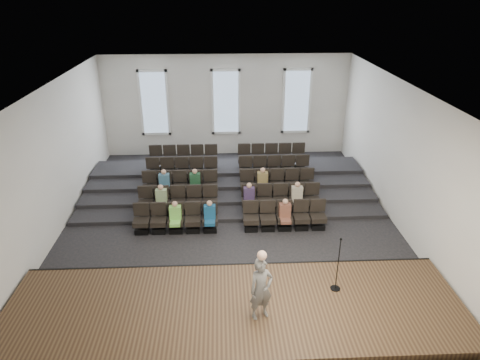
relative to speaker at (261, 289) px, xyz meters
name	(u,v)px	position (x,y,z in m)	size (l,w,h in m)	color
ground	(230,222)	(-0.61, 5.50, -1.33)	(14.00, 14.00, 0.00)	black
ceiling	(229,86)	(-0.61, 5.50, 3.68)	(12.00, 14.00, 0.02)	white
wall_back	(226,106)	(-0.61, 12.52, 1.17)	(12.00, 0.04, 5.00)	silver
wall_front	(238,293)	(-0.61, -1.52, 1.17)	(12.00, 0.04, 5.00)	silver
wall_left	(52,162)	(-6.63, 5.50, 1.17)	(0.04, 14.00, 5.00)	silver
wall_right	(401,156)	(5.41, 5.50, 1.17)	(0.04, 14.00, 5.00)	silver
stage	(235,313)	(-0.61, 0.40, -1.08)	(11.80, 3.60, 0.50)	#513A22
stage_lip	(233,271)	(-0.61, 2.17, -1.08)	(11.80, 0.06, 0.52)	black
risers	(228,181)	(-0.61, 8.67, -1.13)	(11.80, 4.80, 0.60)	black
seating_rows	(229,187)	(-0.61, 7.04, -0.65)	(6.80, 4.70, 1.67)	black
windows	(226,102)	(-0.61, 12.46, 1.37)	(8.44, 0.10, 3.24)	white
audience	(222,196)	(-0.89, 5.96, -0.50)	(5.45, 2.64, 1.10)	#80D856
speaker	(261,289)	(0.00, 0.00, 0.00)	(0.60, 0.40, 1.66)	#615F5C
mic_stand	(337,274)	(2.12, 0.94, -0.35)	(0.27, 0.27, 1.62)	black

